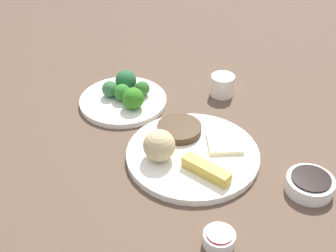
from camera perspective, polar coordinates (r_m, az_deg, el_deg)
tabletop at (r=0.97m, az=2.29°, el=-4.93°), size 2.20×2.20×0.02m
main_plate at (r=0.97m, az=3.19°, el=-3.72°), size 0.29×0.29×0.02m
rice_scoop at (r=0.92m, az=-1.11°, el=-2.68°), size 0.07×0.07×0.07m
spring_roll at (r=0.90m, az=4.93°, el=-5.66°), size 0.10×0.09×0.03m
crab_rangoon_wonton at (r=0.98m, az=7.32°, el=-2.22°), size 0.08×0.08×0.01m
stir_fry_heap at (r=1.01m, az=1.71°, el=-0.36°), size 0.10×0.10×0.02m
broccoli_plate at (r=1.14m, az=-5.79°, el=3.22°), size 0.22×0.22×0.01m
broccoli_floret_0 at (r=1.12m, az=-5.92°, el=4.33°), size 0.04×0.04×0.04m
broccoli_floret_1 at (r=1.16m, az=-5.45°, el=5.84°), size 0.05×0.05×0.05m
broccoli_floret_2 at (r=1.14m, az=-7.47°, el=4.75°), size 0.04×0.04×0.04m
broccoli_floret_3 at (r=1.09m, az=-4.51°, el=3.57°), size 0.05×0.05×0.05m
broccoli_floret_4 at (r=1.14m, az=-3.35°, el=4.84°), size 0.04×0.04×0.04m
soy_sauce_bowl at (r=0.93m, az=17.78°, el=-7.21°), size 0.09×0.09×0.03m
soy_sauce_bowl_liquid at (r=0.92m, az=17.98°, el=-6.44°), size 0.08×0.08×0.00m
sauce_ramekin_sweet_and_sour at (r=0.80m, az=6.59°, el=-14.28°), size 0.06×0.06×0.03m
sauce_ramekin_sweet_and_sour_liquid at (r=0.79m, az=6.67°, el=-13.60°), size 0.05×0.05×0.00m
teacup at (r=1.17m, az=7.02°, el=5.23°), size 0.06×0.06×0.06m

